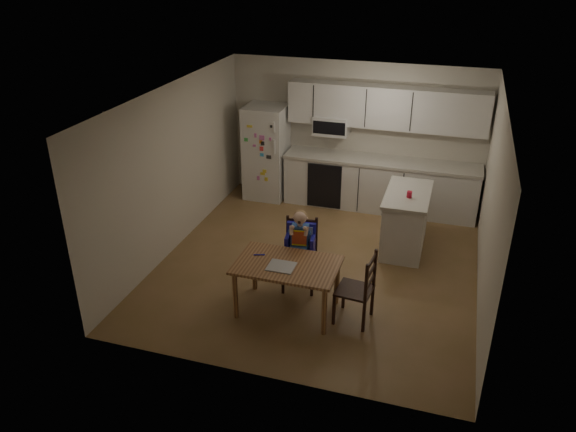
# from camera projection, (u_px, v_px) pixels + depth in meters

# --- Properties ---
(room) EXTENTS (4.52, 5.01, 2.51)m
(room) POSITION_uv_depth(u_px,v_px,m) (329.00, 174.00, 8.16)
(room) COLOR brown
(room) RESTS_ON ground
(refrigerator) EXTENTS (0.72, 0.70, 1.70)m
(refrigerator) POSITION_uv_depth(u_px,v_px,m) (266.00, 152.00, 10.18)
(refrigerator) COLOR silver
(refrigerator) RESTS_ON ground
(kitchen_run) EXTENTS (3.37, 0.62, 2.15)m
(kitchen_run) POSITION_uv_depth(u_px,v_px,m) (380.00, 161.00, 9.70)
(kitchen_run) COLOR silver
(kitchen_run) RESTS_ON ground
(kitchen_island) EXTENTS (0.65, 1.25, 0.92)m
(kitchen_island) POSITION_uv_depth(u_px,v_px,m) (405.00, 220.00, 8.55)
(kitchen_island) COLOR silver
(kitchen_island) RESTS_ON ground
(red_cup) EXTENTS (0.08, 0.08, 0.09)m
(red_cup) POSITION_uv_depth(u_px,v_px,m) (409.00, 194.00, 8.18)
(red_cup) COLOR red
(red_cup) RESTS_ON kitchen_island
(dining_table) EXTENTS (1.29, 0.83, 0.69)m
(dining_table) POSITION_uv_depth(u_px,v_px,m) (287.00, 270.00, 7.00)
(dining_table) COLOR brown
(dining_table) RESTS_ON ground
(napkin) EXTENTS (0.33, 0.29, 0.01)m
(napkin) POSITION_uv_depth(u_px,v_px,m) (281.00, 266.00, 6.89)
(napkin) COLOR #A9AAAE
(napkin) RESTS_ON dining_table
(toddler_spoon) EXTENTS (0.12, 0.06, 0.02)m
(toddler_spoon) POSITION_uv_depth(u_px,v_px,m) (258.00, 255.00, 7.14)
(toddler_spoon) COLOR #2522B0
(toddler_spoon) RESTS_ON dining_table
(chair_booster) EXTENTS (0.49, 0.49, 1.15)m
(chair_booster) POSITION_uv_depth(u_px,v_px,m) (300.00, 241.00, 7.49)
(chair_booster) COLOR black
(chair_booster) RESTS_ON ground
(chair_side) EXTENTS (0.46, 0.46, 0.95)m
(chair_side) POSITION_uv_depth(u_px,v_px,m) (362.00, 285.00, 6.81)
(chair_side) COLOR black
(chair_side) RESTS_ON ground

